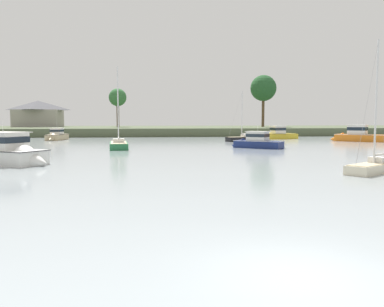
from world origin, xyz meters
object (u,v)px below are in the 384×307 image
at_px(cruiser_navy, 254,144).
at_px(sailboat_black, 244,140).
at_px(sailboat_green, 119,147).
at_px(cruiser_white, 7,157).
at_px(cruiser_yellow, 276,136).
at_px(cruiser_orange, 355,137).
at_px(sailboat_cream, 377,169).
at_px(cruiser_sand, 56,137).

distance_m(cruiser_navy, sailboat_black, 15.67).
xyz_separation_m(sailboat_black, sailboat_green, (-19.26, -14.54, 0.02)).
distance_m(cruiser_white, sailboat_black, 40.99).
bearing_deg(cruiser_white, cruiser_yellow, 48.33).
bearing_deg(sailboat_green, sailboat_black, 37.06).
bearing_deg(cruiser_orange, sailboat_cream, -117.17).
xyz_separation_m(cruiser_yellow, cruiser_navy, (-10.62, -23.07, -0.06)).
bearing_deg(cruiser_navy, cruiser_white, -146.66).
xyz_separation_m(cruiser_yellow, sailboat_green, (-27.18, -22.17, -0.33)).
bearing_deg(sailboat_black, cruiser_orange, -6.21).
distance_m(cruiser_sand, sailboat_cream, 55.53).
bearing_deg(cruiser_orange, cruiser_navy, -146.87).
height_order(cruiser_orange, sailboat_green, sailboat_green).
relative_size(cruiser_yellow, sailboat_black, 0.94).
bearing_deg(sailboat_cream, sailboat_green, 126.90).
relative_size(cruiser_navy, cruiser_white, 0.71).
bearing_deg(sailboat_cream, cruiser_white, 163.27).
bearing_deg(cruiser_sand, sailboat_green, -61.18).
bearing_deg(sailboat_green, cruiser_yellow, 39.21).
distance_m(cruiser_navy, sailboat_green, 16.59).
bearing_deg(cruiser_yellow, cruiser_navy, -114.72).
distance_m(cruiser_navy, cruiser_white, 28.63).
height_order(cruiser_navy, sailboat_black, sailboat_black).
distance_m(cruiser_white, cruiser_sand, 39.04).
height_order(cruiser_white, sailboat_cream, sailboat_cream).
relative_size(cruiser_orange, cruiser_sand, 1.05).
distance_m(cruiser_sand, sailboat_green, 25.24).
relative_size(cruiser_white, sailboat_black, 1.06).
relative_size(cruiser_yellow, cruiser_sand, 1.06).
xyz_separation_m(cruiser_yellow, cruiser_white, (-34.54, -38.80, 0.02)).
xyz_separation_m(cruiser_sand, sailboat_black, (31.42, -7.57, -0.27)).
height_order(cruiser_yellow, cruiser_sand, cruiser_yellow).
bearing_deg(cruiser_navy, sailboat_green, 176.92).
distance_m(sailboat_cream, sailboat_black, 38.88).
bearing_deg(cruiser_yellow, sailboat_black, -136.07).
bearing_deg(sailboat_black, sailboat_green, -142.94).
height_order(cruiser_orange, cruiser_white, cruiser_orange).
distance_m(cruiser_yellow, sailboat_green, 35.08).
xyz_separation_m(cruiser_orange, sailboat_black, (-17.95, 1.95, -0.43)).
distance_m(cruiser_yellow, cruiser_white, 51.95).
relative_size(cruiser_yellow, sailboat_cream, 0.91).
height_order(cruiser_yellow, cruiser_navy, cruiser_yellow).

